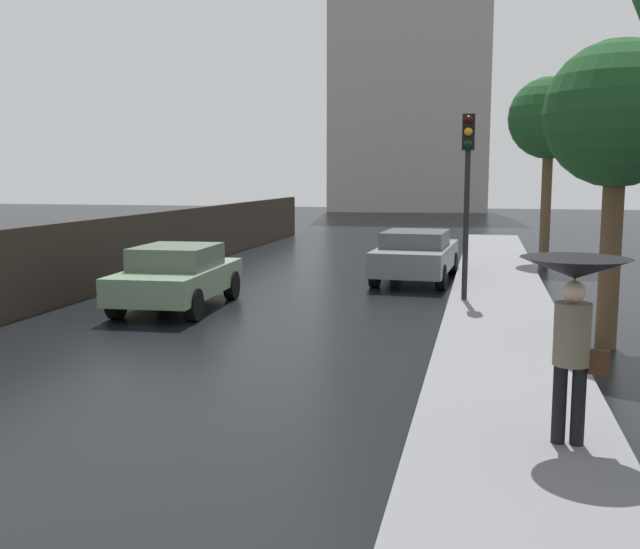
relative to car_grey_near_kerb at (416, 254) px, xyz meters
name	(u,v)px	position (x,y,z in m)	size (l,w,h in m)	color
car_grey_near_kerb	(416,254)	(0.00, 0.00, 0.00)	(2.08, 4.60, 1.36)	slate
car_green_far_ahead	(178,275)	(-4.59, -5.22, -0.01)	(2.00, 4.02, 1.35)	slate
pedestrian_with_umbrella_near	(574,297)	(2.64, -12.06, 0.92)	(1.07, 1.07, 1.89)	black
traffic_light	(467,171)	(1.38, -3.59, 2.19)	(0.26, 0.39, 3.97)	black
street_tree_near	(549,120)	(3.62, 4.25, 3.80)	(2.50, 2.50, 5.83)	#4C3823
street_tree_far	(618,118)	(3.77, -7.01, 3.01)	(2.32, 2.32, 4.95)	#4C3823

